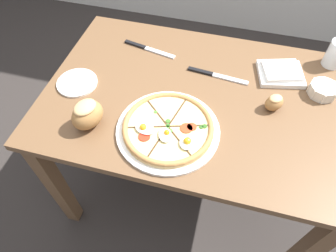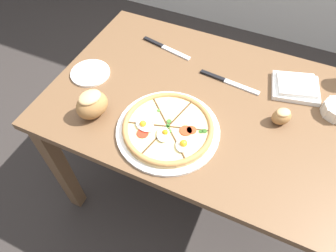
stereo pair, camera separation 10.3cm
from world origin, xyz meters
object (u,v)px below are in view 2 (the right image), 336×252
(knife_main, at_px, (166,48))
(bread_piece_mid, at_px, (282,116))
(dining_table, at_px, (201,117))
(knife_spare, at_px, (228,82))
(pizza, at_px, (168,128))
(bread_piece_near, at_px, (92,104))
(napkin_folded, at_px, (296,87))
(side_saucer, at_px, (90,73))

(knife_main, bearing_deg, bread_piece_mid, -9.22)
(dining_table, xyz_separation_m, knife_spare, (0.06, 0.13, 0.12))
(dining_table, distance_m, bread_piece_mid, 0.32)
(pizza, distance_m, bread_piece_near, 0.28)
(bread_piece_mid, bearing_deg, bread_piece_near, -158.73)
(napkin_folded, bearing_deg, dining_table, -147.60)
(bread_piece_near, bearing_deg, napkin_folded, 33.71)
(bread_piece_near, bearing_deg, knife_spare, 42.33)
(bread_piece_mid, xyz_separation_m, knife_spare, (-0.23, 0.12, -0.03))
(knife_main, height_order, side_saucer, same)
(knife_spare, bearing_deg, bread_piece_near, -131.92)
(dining_table, relative_size, knife_spare, 4.67)
(bread_piece_mid, bearing_deg, dining_table, -178.73)
(knife_main, distance_m, knife_spare, 0.33)
(pizza, height_order, side_saucer, pizza)
(dining_table, height_order, bread_piece_mid, bread_piece_mid)
(knife_main, height_order, knife_spare, same)
(side_saucer, bearing_deg, knife_spare, 19.27)
(bread_piece_near, distance_m, bread_piece_mid, 0.67)
(knife_spare, bearing_deg, napkin_folded, 21.30)
(napkin_folded, height_order, knife_main, napkin_folded)
(pizza, relative_size, napkin_folded, 1.79)
(pizza, bearing_deg, bread_piece_mid, 30.25)
(napkin_folded, relative_size, bread_piece_near, 1.40)
(pizza, xyz_separation_m, napkin_folded, (0.37, 0.39, -0.00))
(dining_table, xyz_separation_m, bread_piece_mid, (0.29, 0.01, 0.15))
(dining_table, xyz_separation_m, pizza, (-0.06, -0.20, 0.13))
(dining_table, distance_m, napkin_folded, 0.39)
(napkin_folded, distance_m, bread_piece_near, 0.78)
(pizza, relative_size, bread_piece_near, 2.51)
(dining_table, xyz_separation_m, side_saucer, (-0.48, -0.06, 0.12))
(pizza, relative_size, knife_main, 1.48)
(knife_main, distance_m, side_saucer, 0.35)
(dining_table, bearing_deg, bread_piece_mid, 1.27)
(knife_spare, bearing_deg, pizza, -104.79)
(dining_table, xyz_separation_m, bread_piece_near, (-0.34, -0.24, 0.17))
(pizza, distance_m, knife_spare, 0.34)
(bread_piece_mid, bearing_deg, side_saucer, -174.95)
(side_saucer, bearing_deg, bread_piece_mid, 5.05)
(bread_piece_mid, bearing_deg, knife_spare, 152.39)
(knife_main, bearing_deg, pizza, -52.59)
(dining_table, distance_m, knife_spare, 0.18)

